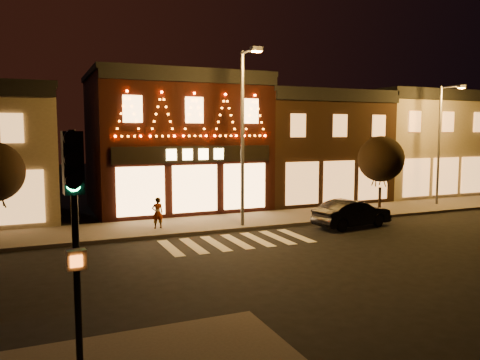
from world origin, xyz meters
TOP-DOWN VIEW (x-y plane):
  - ground at (0.00, 0.00)m, footprint 120.00×120.00m
  - sidewalk_far at (2.00, 8.00)m, footprint 44.00×4.00m
  - building_pulp at (0.00, 13.98)m, footprint 10.20×8.34m
  - building_right_a at (9.50, 13.99)m, footprint 9.20×8.28m
  - building_right_b at (18.50, 13.99)m, footprint 9.20×8.28m
  - traffic_signal_near at (-7.42, -6.34)m, footprint 0.35×0.49m
  - streetlamp_mid at (1.39, 6.35)m, footprint 0.54×1.96m
  - streetlamp_right at (15.87, 7.89)m, footprint 0.48×1.73m
  - tree_right at (10.36, 7.07)m, footprint 2.65×2.65m
  - dark_sedan at (6.66, 4.69)m, footprint 4.39×2.05m
  - pedestrian at (-2.70, 7.51)m, footprint 0.57×0.39m

SIDE VIEW (x-z plane):
  - ground at x=0.00m, z-range 0.00..0.00m
  - sidewalk_far at x=2.00m, z-range 0.00..0.15m
  - dark_sedan at x=6.66m, z-range 0.00..1.39m
  - pedestrian at x=-2.70m, z-range 0.15..1.67m
  - tree_right at x=10.36m, z-range 1.04..5.47m
  - traffic_signal_near at x=-7.42m, z-range 1.12..5.85m
  - building_right_a at x=9.50m, z-range 0.01..7.51m
  - building_right_b at x=18.50m, z-range 0.01..7.81m
  - building_pulp at x=0.00m, z-range 0.01..8.31m
  - streetlamp_right at x=15.87m, z-range 0.81..8.36m
  - streetlamp_mid at x=1.39m, z-range 0.89..9.46m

